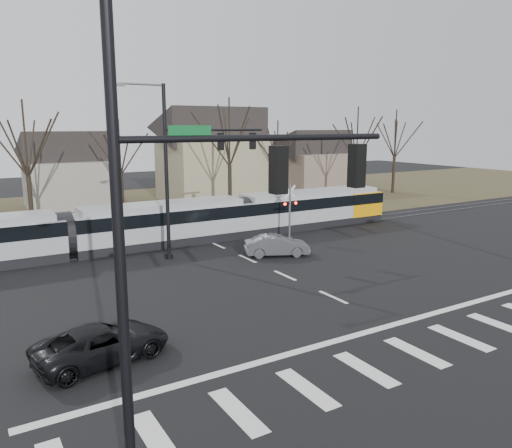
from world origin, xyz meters
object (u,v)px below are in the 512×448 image
rail_crossing_signal (290,214)px  tram (161,222)px  sedan (277,245)px  suv (103,343)px

rail_crossing_signal → tram: bearing=158.5°
sedan → rail_crossing_signal: (3.08, 3.09, 1.24)m
suv → rail_crossing_signal: 19.76m
sedan → tram: bearing=62.4°
tram → rail_crossing_signal: rail_crossing_signal is taller
tram → sedan: 8.13m
tram → sedan: tram is taller
sedan → rail_crossing_signal: bearing=-21.3°
tram → sedan: (5.06, -6.29, -0.91)m
suv → sedan: bearing=-66.5°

